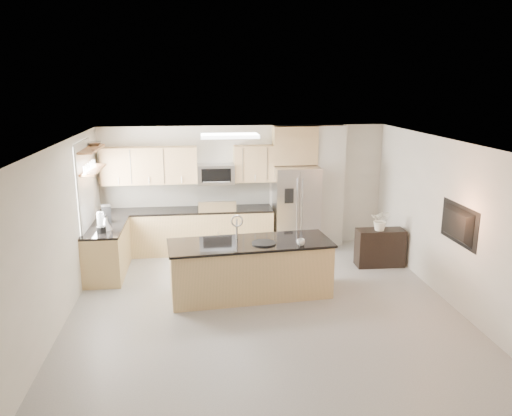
{
  "coord_description": "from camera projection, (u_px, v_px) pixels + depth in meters",
  "views": [
    {
      "loc": [
        -0.98,
        -7.14,
        3.46
      ],
      "look_at": [
        0.03,
        1.3,
        1.32
      ],
      "focal_mm": 35.0,
      "sensor_mm": 36.0,
      "label": 1
    }
  ],
  "objects": [
    {
      "name": "wall_front",
      "position": [
        314.0,
        336.0,
        4.39
      ],
      "size": [
        6.0,
        0.02,
        2.6
      ],
      "primitive_type": "cube",
      "color": "silver",
      "rests_on": "floor"
    },
    {
      "name": "ceiling_fixture",
      "position": [
        230.0,
        136.0,
        8.7
      ],
      "size": [
        1.0,
        0.5,
        0.06
      ],
      "primitive_type": "cube",
      "color": "white",
      "rests_on": "ceiling"
    },
    {
      "name": "back_counter",
      "position": [
        187.0,
        230.0,
        10.4
      ],
      "size": [
        3.55,
        0.66,
        1.44
      ],
      "color": "#D9B077",
      "rests_on": "floor"
    },
    {
      "name": "bowl",
      "position": [
        94.0,
        143.0,
        9.17
      ],
      "size": [
        0.41,
        0.41,
        0.08
      ],
      "primitive_type": "imported",
      "rotation": [
        0.0,
        0.0,
        0.26
      ],
      "color": "#BCBCBF",
      "rests_on": "shelf_upper"
    },
    {
      "name": "island",
      "position": [
        250.0,
        268.0,
        8.28
      ],
      "size": [
        2.75,
        1.19,
        1.35
      ],
      "rotation": [
        0.0,
        0.0,
        0.09
      ],
      "color": "#D9B077",
      "rests_on": "floor"
    },
    {
      "name": "blender",
      "position": [
        101.0,
        224.0,
        8.67
      ],
      "size": [
        0.16,
        0.16,
        0.37
      ],
      "color": "black",
      "rests_on": "left_counter"
    },
    {
      "name": "wall_left",
      "position": [
        58.0,
        237.0,
        7.17
      ],
      "size": [
        0.02,
        6.5,
        2.6
      ],
      "primitive_type": "cube",
      "color": "silver",
      "rests_on": "floor"
    },
    {
      "name": "cup",
      "position": [
        301.0,
        242.0,
        7.99
      ],
      "size": [
        0.13,
        0.13,
        0.11
      ],
      "primitive_type": "imported",
      "rotation": [
        0.0,
        0.0,
        -0.01
      ],
      "color": "silver",
      "rests_on": "island"
    },
    {
      "name": "wall_right",
      "position": [
        453.0,
        224.0,
        7.86
      ],
      "size": [
        0.02,
        6.5,
        2.6
      ],
      "primitive_type": "cube",
      "color": "silver",
      "rests_on": "floor"
    },
    {
      "name": "refrigerator",
      "position": [
        296.0,
        208.0,
        10.51
      ],
      "size": [
        0.92,
        0.78,
        1.78
      ],
      "color": "#BCBCBF",
      "rests_on": "floor"
    },
    {
      "name": "partition_column",
      "position": [
        329.0,
        186.0,
        10.71
      ],
      "size": [
        0.6,
        0.3,
        2.6
      ],
      "primitive_type": "cube",
      "color": "beige",
      "rests_on": "floor"
    },
    {
      "name": "shelf_upper",
      "position": [
        90.0,
        149.0,
        8.82
      ],
      "size": [
        0.3,
        1.2,
        0.04
      ],
      "primitive_type": "cube",
      "color": "brown",
      "rests_on": "wall_left"
    },
    {
      "name": "floor",
      "position": [
        264.0,
        309.0,
        7.83
      ],
      "size": [
        6.5,
        6.5,
        0.0
      ],
      "primitive_type": "plane",
      "color": "#A3A09B",
      "rests_on": "ground"
    },
    {
      "name": "flower_vase",
      "position": [
        381.0,
        215.0,
        9.43
      ],
      "size": [
        0.7,
        0.66,
        0.61
      ],
      "primitive_type": "imported",
      "rotation": [
        0.0,
        0.0,
        -0.42
      ],
      "color": "white",
      "rests_on": "credenza"
    },
    {
      "name": "coffee_maker",
      "position": [
        106.0,
        214.0,
        9.33
      ],
      "size": [
        0.2,
        0.23,
        0.32
      ],
      "color": "black",
      "rests_on": "left_counter"
    },
    {
      "name": "shelf_lower",
      "position": [
        92.0,
        170.0,
        8.91
      ],
      "size": [
        0.3,
        1.2,
        0.04
      ],
      "primitive_type": "cube",
      "color": "brown",
      "rests_on": "wall_left"
    },
    {
      "name": "microwave",
      "position": [
        216.0,
        174.0,
        10.3
      ],
      "size": [
        0.76,
        0.4,
        0.4
      ],
      "color": "#BCBCBF",
      "rests_on": "upper_cabinets"
    },
    {
      "name": "left_counter",
      "position": [
        107.0,
        250.0,
        9.2
      ],
      "size": [
        0.66,
        1.5,
        0.92
      ],
      "color": "#D9B077",
      "rests_on": "floor"
    },
    {
      "name": "credenza",
      "position": [
        380.0,
        248.0,
        9.64
      ],
      "size": [
        0.92,
        0.4,
        0.73
      ],
      "primitive_type": "cube",
      "rotation": [
        0.0,
        0.0,
        -0.03
      ],
      "color": "black",
      "rests_on": "floor"
    },
    {
      "name": "upper_cabinets",
      "position": [
        181.0,
        165.0,
        10.21
      ],
      "size": [
        3.5,
        0.33,
        0.75
      ],
      "color": "tan",
      "rests_on": "wall_back"
    },
    {
      "name": "platter",
      "position": [
        264.0,
        243.0,
        8.09
      ],
      "size": [
        0.4,
        0.4,
        0.02
      ],
      "primitive_type": "cylinder",
      "rotation": [
        0.0,
        0.0,
        0.02
      ],
      "color": "black",
      "rests_on": "island"
    },
    {
      "name": "wall_back",
      "position": [
        244.0,
        187.0,
        10.65
      ],
      "size": [
        6.0,
        0.02,
        2.6
      ],
      "primitive_type": "cube",
      "color": "silver",
      "rests_on": "floor"
    },
    {
      "name": "television",
      "position": [
        454.0,
        224.0,
        7.65
      ],
      "size": [
        0.14,
        1.08,
        0.62
      ],
      "primitive_type": "imported",
      "rotation": [
        0.0,
        0.0,
        1.57
      ],
      "color": "black",
      "rests_on": "wall_right"
    },
    {
      "name": "kettle",
      "position": [
        106.0,
        223.0,
        8.84
      ],
      "size": [
        0.22,
        0.22,
        0.27
      ],
      "color": "#BCBCBF",
      "rests_on": "left_counter"
    },
    {
      "name": "window",
      "position": [
        85.0,
        187.0,
        8.87
      ],
      "size": [
        0.04,
        1.15,
        1.65
      ],
      "color": "white",
      "rests_on": "wall_left"
    },
    {
      "name": "range",
      "position": [
        217.0,
        229.0,
        10.46
      ],
      "size": [
        0.76,
        0.64,
        1.14
      ],
      "color": "black",
      "rests_on": "floor"
    },
    {
      "name": "ceiling",
      "position": [
        265.0,
        144.0,
        7.2
      ],
      "size": [
        6.0,
        6.5,
        0.02
      ],
      "primitive_type": "cube",
      "color": "silver",
      "rests_on": "wall_back"
    }
  ]
}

